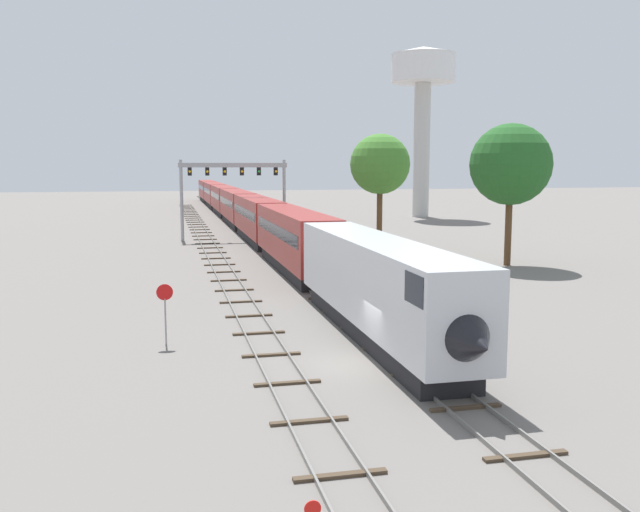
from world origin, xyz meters
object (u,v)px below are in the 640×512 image
(trackside_tree_left, at_px, (511,165))
(trackside_tree_mid, at_px, (380,165))
(water_tower, at_px, (423,82))
(signal_gantry, at_px, (233,181))
(stop_sign, at_px, (165,306))
(passenger_train, at_px, (236,206))

(trackside_tree_left, relative_size, trackside_tree_mid, 1.03)
(water_tower, xyz_separation_m, trackside_tree_mid, (-20.00, -40.11, -13.07))
(signal_gantry, bearing_deg, trackside_tree_mid, -43.82)
(signal_gantry, xyz_separation_m, trackside_tree_mid, (13.08, -12.56, 1.83))
(trackside_tree_mid, bearing_deg, stop_sign, -122.87)
(passenger_train, distance_m, stop_sign, 64.53)
(water_tower, height_order, trackside_tree_left, water_tower)
(signal_gantry, relative_size, stop_sign, 4.20)
(passenger_train, relative_size, trackside_tree_left, 12.75)
(signal_gantry, distance_m, trackside_tree_left, 32.36)
(trackside_tree_left, bearing_deg, trackside_tree_mid, 119.51)
(trackside_tree_mid, bearing_deg, passenger_train, 108.98)
(trackside_tree_left, bearing_deg, signal_gantry, 128.77)
(signal_gantry, distance_m, stop_sign, 45.71)
(water_tower, relative_size, trackside_tree_left, 2.29)
(trackside_tree_left, distance_m, trackside_tree_mid, 14.52)
(passenger_train, relative_size, water_tower, 5.56)
(water_tower, xyz_separation_m, trackside_tree_left, (-12.85, -52.74, -13.09))
(passenger_train, xyz_separation_m, trackside_tree_left, (17.98, -44.14, 5.75))
(signal_gantry, relative_size, trackside_tree_left, 1.03)
(stop_sign, height_order, trackside_tree_mid, trackside_tree_mid)
(water_tower, distance_m, stop_sign, 85.36)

